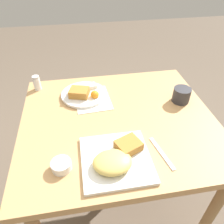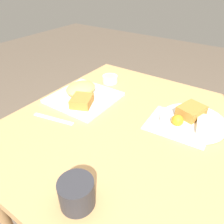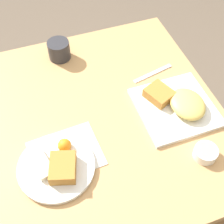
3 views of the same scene
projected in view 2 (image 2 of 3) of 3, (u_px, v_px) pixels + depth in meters
name	position (u px, v px, depth m)	size (l,w,h in m)	color
dining_table	(123.00, 144.00, 0.88)	(0.92, 0.82, 0.78)	tan
menu_card	(178.00, 125.00, 0.82)	(0.19, 0.23, 0.00)	silver
plate_square_near	(83.00, 94.00, 0.97)	(0.27, 0.27, 0.06)	white
plate_oval_far	(192.00, 119.00, 0.82)	(0.24, 0.24, 0.05)	white
sauce_ramekin	(110.00, 79.00, 1.11)	(0.08, 0.08, 0.04)	white
butter_knife	(53.00, 119.00, 0.85)	(0.05, 0.18, 0.00)	silver
coffee_mug	(77.00, 193.00, 0.53)	(0.09, 0.09, 0.08)	#2D2D33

